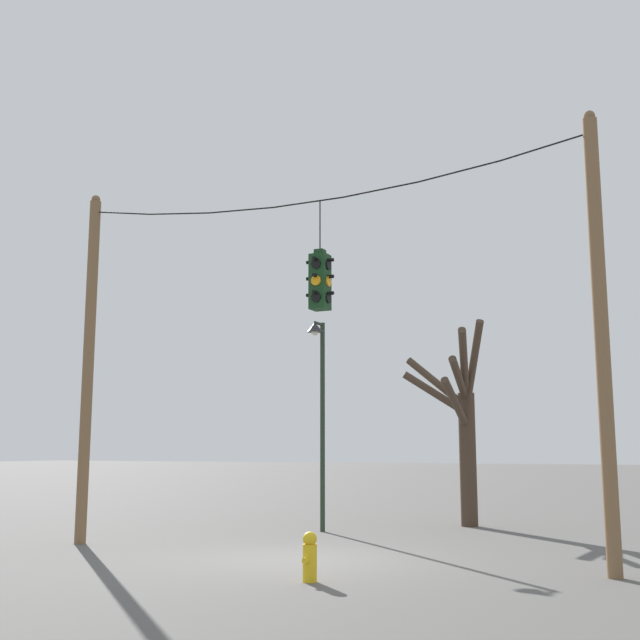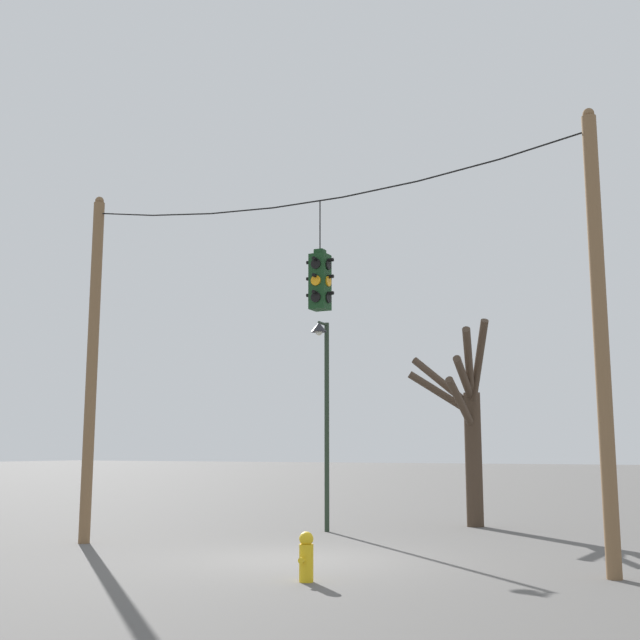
{
  "view_description": "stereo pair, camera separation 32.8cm",
  "coord_description": "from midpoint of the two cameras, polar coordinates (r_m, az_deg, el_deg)",
  "views": [
    {
      "loc": [
        6.84,
        -13.61,
        2.01
      ],
      "look_at": [
        0.28,
        0.19,
        4.48
      ],
      "focal_mm": 45.0,
      "sensor_mm": 36.0,
      "label": 1
    },
    {
      "loc": [
        7.13,
        -13.47,
        2.01
      ],
      "look_at": [
        0.28,
        0.19,
        4.48
      ],
      "focal_mm": 45.0,
      "sensor_mm": 36.0,
      "label": 2
    }
  ],
  "objects": [
    {
      "name": "bare_tree",
      "position": [
        21.74,
        9.66,
        -7.35
      ],
      "size": [
        2.6,
        2.45,
        5.29
      ],
      "color": "#423326",
      "rests_on": "ground_plane"
    },
    {
      "name": "street_lamp",
      "position": [
        20.22,
        -0.49,
        -4.77
      ],
      "size": [
        0.41,
        0.71,
        5.21
      ],
      "color": "#233323",
      "rests_on": "ground_plane"
    },
    {
      "name": "span_wire",
      "position": [
        16.21,
        -1.5,
        8.93
      ],
      "size": [
        10.86,
        0.03,
        0.54
      ],
      "color": "black"
    },
    {
      "name": "utility_pole_left",
      "position": [
        18.61,
        -16.64,
        -3.02
      ],
      "size": [
        0.25,
        0.25,
        7.78
      ],
      "color": "brown",
      "rests_on": "ground_plane"
    },
    {
      "name": "ground_plane",
      "position": [
        15.37,
        -1.95,
        -16.68
      ],
      "size": [
        200.0,
        200.0,
        0.0
      ],
      "primitive_type": "plane",
      "color": "#565451"
    },
    {
      "name": "utility_pole_right",
      "position": [
        13.95,
        18.76,
        -0.97
      ],
      "size": [
        0.25,
        0.25,
        7.78
      ],
      "color": "brown",
      "rests_on": "ground_plane"
    },
    {
      "name": "fire_hydrant",
      "position": [
        12.82,
        -1.5,
        -16.46
      ],
      "size": [
        0.22,
        0.3,
        0.75
      ],
      "color": "gold",
      "rests_on": "ground_plane"
    },
    {
      "name": "traffic_light_over_intersection",
      "position": [
        15.62,
        -0.6,
        2.79
      ],
      "size": [
        0.58,
        0.58,
        2.19
      ],
      "color": "#143819"
    }
  ]
}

